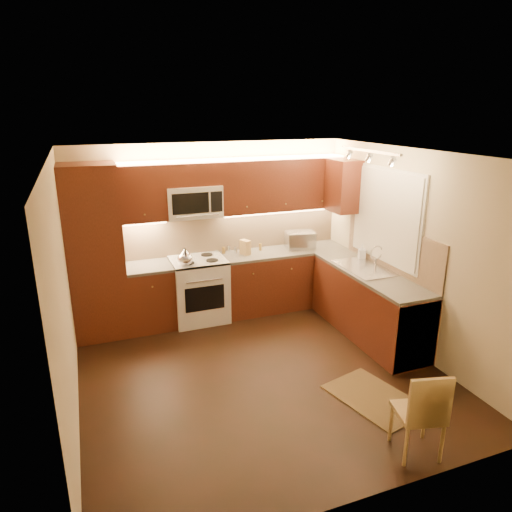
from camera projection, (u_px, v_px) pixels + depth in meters
name	position (u px, v px, depth m)	size (l,w,h in m)	color
floor	(261.00, 373.00, 5.43)	(4.00, 4.00, 0.01)	black
ceiling	(261.00, 155.00, 4.67)	(4.00, 4.00, 0.01)	beige
wall_back	(211.00, 229.00, 6.83)	(4.00, 0.01, 2.50)	#C1B28D
wall_front	(365.00, 361.00, 3.27)	(4.00, 0.01, 2.50)	#C1B28D
wall_left	(63.00, 297.00, 4.37)	(0.01, 4.00, 2.50)	#C1B28D
wall_right	(412.00, 252.00, 5.73)	(0.01, 4.00, 2.50)	#C1B28D
pantry	(95.00, 253.00, 6.04)	(0.70, 0.60, 2.30)	#3F1B0D
base_cab_back_left	(150.00, 297.00, 6.48)	(0.62, 0.60, 0.86)	#3F1B0D
counter_back_left	(148.00, 267.00, 6.34)	(0.62, 0.60, 0.04)	#312F2D
base_cab_back_right	(283.00, 279.00, 7.17)	(1.92, 0.60, 0.86)	#3F1B0D
counter_back_right	(284.00, 251.00, 7.03)	(1.92, 0.60, 0.04)	#312F2D
base_cab_right	(368.00, 305.00, 6.23)	(0.60, 2.00, 0.86)	#3F1B0D
counter_right	(370.00, 273.00, 6.10)	(0.60, 2.00, 0.04)	#312F2D
dishwasher	(401.00, 327.00, 5.61)	(0.58, 0.60, 0.84)	silver
backsplash_back	(234.00, 230.00, 6.96)	(3.30, 0.02, 0.60)	tan
backsplash_right	(391.00, 248.00, 6.10)	(0.02, 2.00, 0.60)	tan
upper_cab_back_left	(141.00, 193.00, 6.15)	(0.62, 0.35, 0.75)	#3F1B0D
upper_cab_back_right	(282.00, 184.00, 6.84)	(1.92, 0.35, 0.75)	#3F1B0D
upper_cab_bridge	(192.00, 174.00, 6.32)	(0.76, 0.35, 0.31)	#3F1B0D
upper_cab_right_corner	(343.00, 186.00, 6.73)	(0.35, 0.50, 0.75)	#3F1B0D
stove	(199.00, 289.00, 6.68)	(0.76, 0.65, 0.92)	silver
microwave	(193.00, 201.00, 6.42)	(0.76, 0.38, 0.44)	silver
window_frame	(386.00, 216.00, 6.11)	(0.03, 1.44, 1.24)	silver
window_blinds	(385.00, 216.00, 6.10)	(0.02, 1.36, 1.16)	silver
sink	(365.00, 263.00, 6.20)	(0.52, 0.86, 0.15)	silver
faucet	(376.00, 256.00, 6.24)	(0.20, 0.04, 0.30)	silver
track_light_bar	(370.00, 151.00, 5.57)	(0.04, 1.20, 0.03)	silver
kettle	(185.00, 257.00, 6.25)	(0.21, 0.21, 0.24)	silver
toaster_oven	(300.00, 240.00, 7.09)	(0.43, 0.32, 0.26)	silver
knife_block	(245.00, 247.00, 6.79)	(0.10, 0.16, 0.21)	olive
spice_jar_a	(236.00, 250.00, 6.86)	(0.04, 0.04, 0.10)	silver
spice_jar_b	(224.00, 250.00, 6.85)	(0.05, 0.05, 0.10)	brown
spice_jar_c	(229.00, 248.00, 6.96)	(0.04, 0.04, 0.09)	silver
spice_jar_d	(260.00, 247.00, 7.00)	(0.04, 0.04, 0.11)	olive
soap_bottle	(362.00, 252.00, 6.59)	(0.09, 0.10, 0.21)	white
rug	(374.00, 398.00, 4.95)	(0.65, 0.97, 0.01)	black
dining_chair	(418.00, 411.00, 4.06)	(0.38, 0.38, 0.85)	olive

